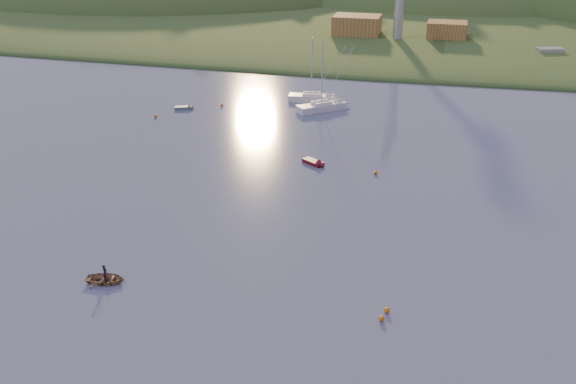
% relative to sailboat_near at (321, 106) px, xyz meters
% --- Properties ---
extents(shore_slope, '(640.00, 150.00, 7.00)m').
position_rel_sailboat_near_xyz_m(shore_slope, '(5.92, 95.81, -0.75)').
color(shore_slope, '#2F4C1E').
rests_on(shore_slope, ground).
extents(hill_center, '(140.00, 120.00, 36.00)m').
position_rel_sailboat_near_xyz_m(hill_center, '(15.92, 140.81, -0.75)').
color(hill_center, '#2F4C1E').
rests_on(hill_center, ground).
extents(hillside_trees, '(280.00, 50.00, 32.00)m').
position_rel_sailboat_near_xyz_m(hillside_trees, '(5.92, 115.81, -0.75)').
color(hillside_trees, '#1C4217').
rests_on(hillside_trees, ground).
extents(wharf, '(42.00, 16.00, 2.40)m').
position_rel_sailboat_near_xyz_m(wharf, '(10.92, 52.81, 0.45)').
color(wharf, slate).
rests_on(wharf, ground).
extents(shed_west, '(11.00, 8.00, 4.80)m').
position_rel_sailboat_near_xyz_m(shed_west, '(-2.08, 53.81, 4.05)').
color(shed_west, '#915C30').
rests_on(shed_west, wharf).
extents(shed_east, '(9.00, 7.00, 4.00)m').
position_rel_sailboat_near_xyz_m(shed_east, '(18.92, 54.81, 3.65)').
color(shed_east, '#915C30').
rests_on(shed_east, wharf).
extents(sailboat_near, '(8.04, 7.35, 11.66)m').
position_rel_sailboat_near_xyz_m(sailboat_near, '(0.00, 0.00, 0.00)').
color(sailboat_near, white).
rests_on(sailboat_near, ground).
extents(sailboat_far, '(8.17, 3.32, 11.02)m').
position_rel_sailboat_near_xyz_m(sailboat_far, '(-2.78, 5.07, -0.03)').
color(sailboat_far, silver).
rests_on(sailboat_far, ground).
extents(canoe, '(3.97, 3.15, 0.74)m').
position_rel_sailboat_near_xyz_m(canoe, '(-8.87, -56.90, -0.38)').
color(canoe, '#836448').
rests_on(canoe, ground).
extents(paddler, '(0.47, 0.63, 1.56)m').
position_rel_sailboat_near_xyz_m(paddler, '(-8.87, -56.90, 0.03)').
color(paddler, black).
rests_on(paddler, ground).
extents(red_tender, '(3.64, 3.01, 1.22)m').
position_rel_sailboat_near_xyz_m(red_tender, '(4.16, -24.22, -0.50)').
color(red_tender, '#550C15').
rests_on(red_tender, ground).
extents(grey_dinghy, '(3.48, 2.44, 1.22)m').
position_rel_sailboat_near_xyz_m(grey_dinghy, '(-22.14, -4.63, -0.50)').
color(grey_dinghy, slate).
rests_on(grey_dinghy, ground).
extents(work_vessel, '(13.43, 8.04, 3.26)m').
position_rel_sailboat_near_xyz_m(work_vessel, '(40.92, 45.68, 0.41)').
color(work_vessel, slate).
rests_on(work_vessel, ground).
extents(buoy_0, '(0.50, 0.50, 0.50)m').
position_rel_sailboat_near_xyz_m(buoy_0, '(16.32, -56.78, -0.50)').
color(buoy_0, orange).
rests_on(buoy_0, ground).
extents(buoy_1, '(0.50, 0.50, 0.50)m').
position_rel_sailboat_near_xyz_m(buoy_1, '(12.10, -25.40, -0.50)').
color(buoy_1, orange).
rests_on(buoy_1, ground).
extents(buoy_2, '(0.50, 0.50, 0.50)m').
position_rel_sailboat_near_xyz_m(buoy_2, '(-25.30, -10.24, -0.50)').
color(buoy_2, orange).
rests_on(buoy_2, ground).
extents(buoy_3, '(0.50, 0.50, 0.50)m').
position_rel_sailboat_near_xyz_m(buoy_3, '(-16.91, -1.83, -0.50)').
color(buoy_3, orange).
rests_on(buoy_3, ground).
extents(buoy_4, '(0.50, 0.50, 0.50)m').
position_rel_sailboat_near_xyz_m(buoy_4, '(16.61, -55.48, -0.50)').
color(buoy_4, orange).
rests_on(buoy_4, ground).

